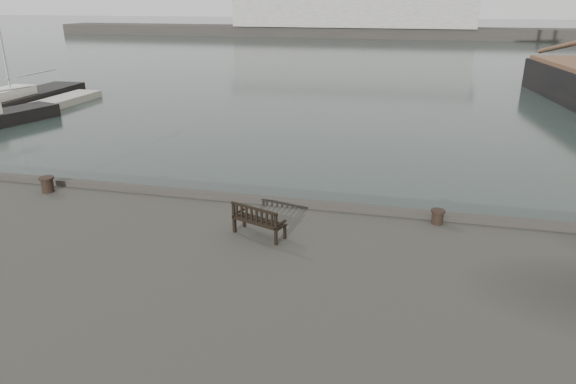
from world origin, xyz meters
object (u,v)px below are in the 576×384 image
object	(u,v)px
yacht_b	(19,103)
bollard_left	(47,184)
bollard_right	(437,217)
bench	(259,226)

from	to	relation	value
yacht_b	bollard_left	bearing A→B (deg)	-50.12
bollard_right	bench	bearing A→B (deg)	-157.51
bollard_left	yacht_b	size ratio (longest dim) A/B	0.03
bench	bollard_left	world-z (taller)	bench
bench	bollard_left	distance (m)	7.42
bollard_left	bollard_right	xyz separation A→B (m)	(11.68, 0.33, -0.04)
bench	bollard_right	world-z (taller)	bench
bench	yacht_b	xyz separation A→B (m)	(-23.66, 19.63, -1.57)
bench	bollard_left	size ratio (longest dim) A/B	3.11
bollard_right	yacht_b	xyz separation A→B (m)	(-28.07, 17.80, -1.51)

